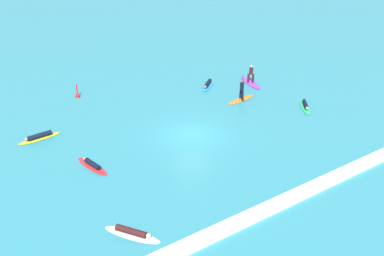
% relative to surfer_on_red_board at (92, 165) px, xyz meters
% --- Properties ---
extents(ground_plane, '(120.00, 120.00, 0.00)m').
position_rel_surfer_on_red_board_xyz_m(ground_plane, '(7.26, 0.06, -0.13)').
color(ground_plane, teal).
rests_on(ground_plane, ground).
extents(surfer_on_red_board, '(1.17, 2.93, 0.37)m').
position_rel_surfer_on_red_board_xyz_m(surfer_on_red_board, '(0.00, 0.00, 0.00)').
color(surfer_on_red_board, red).
rests_on(surfer_on_red_board, ground_plane).
extents(surfer_on_yellow_board, '(2.90, 0.84, 0.41)m').
position_rel_surfer_on_red_board_xyz_m(surfer_on_yellow_board, '(-1.45, 5.33, 0.03)').
color(surfer_on_yellow_board, yellow).
rests_on(surfer_on_yellow_board, ground_plane).
extents(surfer_on_blue_board, '(2.63, 2.35, 0.40)m').
position_rel_surfer_on_red_board_xyz_m(surfer_on_blue_board, '(13.53, 6.76, 0.02)').
color(surfer_on_blue_board, '#1E8CD1').
rests_on(surfer_on_blue_board, ground_plane).
extents(surfer_on_purple_board, '(1.52, 3.38, 1.65)m').
position_rel_surfer_on_red_board_xyz_m(surfer_on_purple_board, '(17.01, 5.19, 0.20)').
color(surfer_on_purple_board, purple).
rests_on(surfer_on_purple_board, ground_plane).
extents(surfer_on_white_board, '(2.17, 2.87, 0.41)m').
position_rel_surfer_on_red_board_xyz_m(surfer_on_white_board, '(-0.98, -6.92, 0.02)').
color(surfer_on_white_board, white).
rests_on(surfer_on_white_board, ground_plane).
extents(surfer_on_green_board, '(2.37, 2.74, 0.38)m').
position_rel_surfer_on_red_board_xyz_m(surfer_on_green_board, '(17.04, -1.13, 0.00)').
color(surfer_on_green_board, '#23B266').
rests_on(surfer_on_green_board, ground_plane).
extents(surfer_on_orange_board, '(3.01, 1.06, 2.21)m').
position_rel_surfer_on_red_board_xyz_m(surfer_on_orange_board, '(13.94, 2.79, 0.33)').
color(surfer_on_orange_board, orange).
rests_on(surfer_on_orange_board, ground_plane).
extents(marker_buoy, '(0.41, 0.41, 1.18)m').
position_rel_surfer_on_red_board_xyz_m(marker_buoy, '(3.44, 10.80, 0.04)').
color(marker_buoy, red).
rests_on(marker_buoy, ground_plane).
extents(wave_crest, '(22.97, 0.90, 0.18)m').
position_rel_surfer_on_red_board_xyz_m(wave_crest, '(7.26, -9.09, -0.04)').
color(wave_crest, white).
rests_on(wave_crest, ground_plane).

